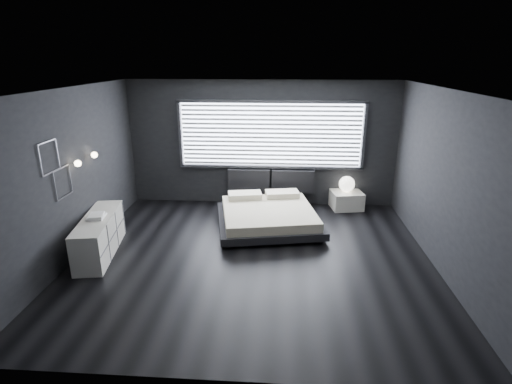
{
  "coord_description": "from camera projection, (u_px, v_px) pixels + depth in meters",
  "views": [
    {
      "loc": [
        0.48,
        -6.08,
        3.26
      ],
      "look_at": [
        0.0,
        0.85,
        0.9
      ],
      "focal_mm": 28.0,
      "sensor_mm": 36.0,
      "label": 1
    }
  ],
  "objects": [
    {
      "name": "window",
      "position": [
        271.0,
        135.0,
        8.84
      ],
      "size": [
        4.14,
        0.09,
        1.52
      ],
      "color": "white",
      "rests_on": "ground"
    },
    {
      "name": "room",
      "position": [
        252.0,
        179.0,
        6.37
      ],
      "size": [
        6.04,
        6.0,
        2.8
      ],
      "color": "black",
      "rests_on": "ground"
    },
    {
      "name": "book_stack",
      "position": [
        96.0,
        216.0,
        6.74
      ],
      "size": [
        0.31,
        0.38,
        0.07
      ],
      "color": "white",
      "rests_on": "dresser"
    },
    {
      "name": "wall_art_upper",
      "position": [
        49.0,
        157.0,
        5.9
      ],
      "size": [
        0.01,
        0.48,
        0.48
      ],
      "color": "#47474C",
      "rests_on": "ground"
    },
    {
      "name": "sconce_near",
      "position": [
        78.0,
        163.0,
        6.54
      ],
      "size": [
        0.18,
        0.11,
        0.11
      ],
      "color": "silver",
      "rests_on": "ground"
    },
    {
      "name": "dresser",
      "position": [
        100.0,
        235.0,
        6.88
      ],
      "size": [
        0.74,
        1.74,
        0.67
      ],
      "color": "silver",
      "rests_on": "ground"
    },
    {
      "name": "wall_art_lower",
      "position": [
        63.0,
        182.0,
        6.29
      ],
      "size": [
        0.01,
        0.48,
        0.48
      ],
      "color": "#47474C",
      "rests_on": "ground"
    },
    {
      "name": "bed",
      "position": [
        268.0,
        215.0,
        8.01
      ],
      "size": [
        2.29,
        2.22,
        0.51
      ],
      "color": "black",
      "rests_on": "ground"
    },
    {
      "name": "headboard",
      "position": [
        271.0,
        181.0,
        9.12
      ],
      "size": [
        1.96,
        0.16,
        0.52
      ],
      "color": "black",
      "rests_on": "ground"
    },
    {
      "name": "nightstand",
      "position": [
        346.0,
        200.0,
        9.0
      ],
      "size": [
        0.75,
        0.66,
        0.39
      ],
      "primitive_type": "cube",
      "rotation": [
        0.0,
        0.0,
        0.17
      ],
      "color": "silver",
      "rests_on": "ground"
    },
    {
      "name": "sconce_far",
      "position": [
        94.0,
        155.0,
        7.11
      ],
      "size": [
        0.18,
        0.11,
        0.11
      ],
      "color": "silver",
      "rests_on": "ground"
    },
    {
      "name": "orb_lamp",
      "position": [
        347.0,
        184.0,
        8.91
      ],
      "size": [
        0.35,
        0.35,
        0.35
      ],
      "primitive_type": "sphere",
      "color": "white",
      "rests_on": "nightstand"
    }
  ]
}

